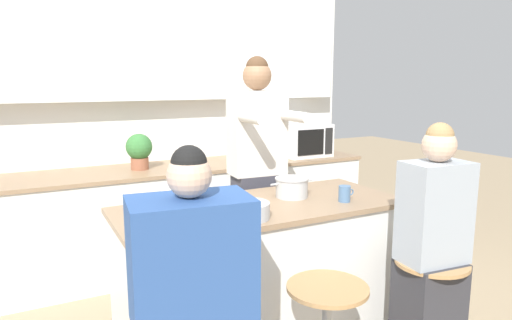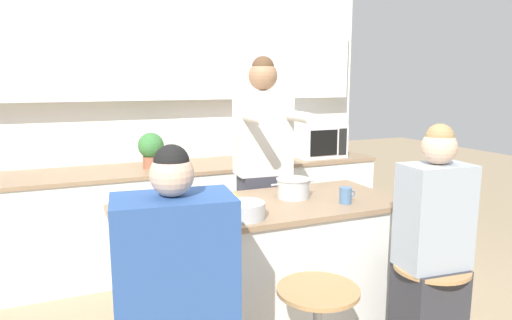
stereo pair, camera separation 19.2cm
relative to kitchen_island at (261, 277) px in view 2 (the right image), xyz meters
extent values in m
cube|color=silver|center=(0.00, 1.87, 0.89)|extent=(3.73, 0.06, 2.70)
cube|color=white|center=(0.00, 1.76, 1.36)|extent=(3.43, 0.16, 0.75)
cube|color=white|center=(0.00, 1.50, -0.03)|extent=(3.43, 0.64, 0.86)
cube|color=#937556|center=(0.00, 1.50, 0.41)|extent=(3.46, 0.67, 0.03)
cube|color=white|center=(0.00, 0.00, 0.01)|extent=(1.64, 0.68, 0.82)
cube|color=#937556|center=(0.00, 0.00, 0.44)|extent=(1.68, 0.72, 0.03)
cylinder|color=tan|center=(0.00, -0.65, 0.21)|extent=(0.38, 0.38, 0.02)
cylinder|color=tan|center=(0.67, -0.66, 0.21)|extent=(0.38, 0.38, 0.02)
cube|color=#383842|center=(0.26, 0.56, 0.02)|extent=(0.34, 0.24, 0.97)
cube|color=silver|center=(0.26, 0.56, 0.80)|extent=(0.39, 0.25, 0.59)
cylinder|color=silver|center=(0.09, 0.30, 0.93)|extent=(0.09, 0.33, 0.07)
cylinder|color=silver|center=(0.40, 0.28, 0.93)|extent=(0.09, 0.33, 0.07)
sphere|color=#936B4C|center=(0.26, 0.56, 1.19)|extent=(0.21, 0.21, 0.20)
sphere|color=#513823|center=(0.26, 0.56, 1.25)|extent=(0.17, 0.17, 0.16)
cube|color=#2D5193|center=(-0.66, -0.66, 0.47)|extent=(0.50, 0.34, 0.51)
sphere|color=#DBB293|center=(-0.66, -0.66, 0.81)|extent=(0.19, 0.19, 0.17)
sphere|color=black|center=(-0.66, -0.66, 0.86)|extent=(0.15, 0.15, 0.14)
cube|color=#9EA8B2|center=(0.67, -0.66, 0.48)|extent=(0.36, 0.25, 0.53)
sphere|color=#DBB293|center=(0.67, -0.66, 0.84)|extent=(0.19, 0.19, 0.17)
sphere|color=#A37F51|center=(0.67, -0.66, 0.88)|extent=(0.15, 0.15, 0.14)
cylinder|color=#B7BABC|center=(0.24, 0.06, 0.51)|extent=(0.20, 0.20, 0.11)
cylinder|color=#B7BABC|center=(0.24, 0.06, 0.57)|extent=(0.21, 0.21, 0.01)
cylinder|color=#B7BABC|center=(0.12, 0.06, 0.54)|extent=(0.05, 0.01, 0.01)
cylinder|color=#B7BABC|center=(0.37, 0.06, 0.54)|extent=(0.05, 0.01, 0.01)
cylinder|color=#B7BABC|center=(-0.19, -0.21, 0.49)|extent=(0.23, 0.23, 0.08)
cylinder|color=silver|center=(-0.42, 0.19, 0.49)|extent=(0.23, 0.23, 0.08)
cylinder|color=#4C7099|center=(0.46, -0.17, 0.50)|extent=(0.07, 0.07, 0.10)
torus|color=#4C7099|center=(0.51, -0.17, 0.50)|extent=(0.04, 0.01, 0.04)
ellipsoid|color=yellow|center=(-0.15, 0.16, 0.48)|extent=(0.13, 0.05, 0.05)
ellipsoid|color=yellow|center=(-0.18, 0.20, 0.48)|extent=(0.10, 0.12, 0.05)
ellipsoid|color=yellow|center=(-0.12, 0.20, 0.48)|extent=(0.11, 0.11, 0.05)
cube|color=white|center=(1.25, 1.46, 0.59)|extent=(0.46, 0.38, 0.32)
cube|color=black|center=(1.21, 1.27, 0.59)|extent=(0.29, 0.01, 0.24)
cube|color=black|center=(1.41, 1.27, 0.59)|extent=(0.08, 0.01, 0.25)
cylinder|color=#93563D|center=(-0.35, 1.50, 0.48)|extent=(0.15, 0.15, 0.10)
sphere|color=#387538|center=(-0.35, 1.50, 0.62)|extent=(0.22, 0.22, 0.22)
camera|label=1|loc=(-1.21, -2.26, 1.16)|focal=32.00mm
camera|label=2|loc=(-1.04, -2.34, 1.16)|focal=32.00mm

